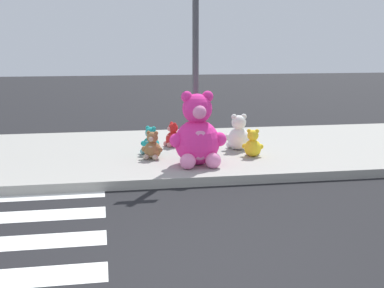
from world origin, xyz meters
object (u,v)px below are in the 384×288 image
(plush_brown, at_px, (152,148))
(plush_teal, at_px, (150,143))
(sign_pole, at_px, (196,61))
(plush_pink_large, at_px, (198,136))
(plush_lavender, at_px, (197,135))
(plush_yellow, at_px, (253,145))
(plush_white, at_px, (238,135))
(plush_red, at_px, (173,137))

(plush_brown, xyz_separation_m, plush_teal, (0.01, 0.43, 0.01))
(sign_pole, bearing_deg, plush_pink_large, -97.06)
(plush_lavender, distance_m, plush_yellow, 1.27)
(plush_brown, height_order, plush_teal, plush_teal)
(plush_lavender, relative_size, plush_white, 0.90)
(plush_teal, bearing_deg, plush_pink_large, -55.99)
(plush_pink_large, bearing_deg, plush_yellow, 23.44)
(plush_teal, bearing_deg, plush_lavender, 23.76)
(plush_teal, distance_m, plush_white, 1.69)
(plush_red, height_order, plush_teal, plush_teal)
(plush_red, xyz_separation_m, plush_teal, (-0.49, -0.60, 0.01))
(sign_pole, xyz_separation_m, plush_brown, (-0.77, -0.00, -1.50))
(plush_red, bearing_deg, plush_lavender, -21.21)
(plush_pink_large, distance_m, plush_white, 1.50)
(plush_pink_large, height_order, plush_white, plush_pink_large)
(plush_white, bearing_deg, plush_brown, -162.82)
(plush_yellow, bearing_deg, plush_lavender, 130.81)
(plush_pink_large, relative_size, plush_yellow, 2.46)
(plush_brown, bearing_deg, plush_lavender, 41.57)
(plush_lavender, relative_size, plush_yellow, 1.23)
(plush_pink_large, bearing_deg, plush_brown, 140.05)
(plush_white, bearing_deg, sign_pole, -150.63)
(sign_pole, xyz_separation_m, plush_lavender, (0.19, 0.85, -1.45))
(plush_pink_large, height_order, plush_yellow, plush_pink_large)
(plush_red, distance_m, plush_lavender, 0.50)
(plush_lavender, relative_size, plush_teal, 1.21)
(plush_red, relative_size, plush_teal, 0.94)
(plush_brown, relative_size, plush_white, 0.72)
(plush_brown, xyz_separation_m, plush_white, (1.69, 0.52, 0.08))
(plush_red, xyz_separation_m, plush_white, (1.19, -0.51, 0.08))
(plush_brown, bearing_deg, plush_red, 64.04)
(plush_lavender, height_order, plush_yellow, plush_lavender)
(plush_pink_large, height_order, plush_teal, plush_pink_large)
(plush_brown, bearing_deg, sign_pole, 0.25)
(plush_pink_large, height_order, plush_red, plush_pink_large)
(plush_yellow, bearing_deg, plush_pink_large, -156.56)
(plush_red, distance_m, plush_yellow, 1.72)
(plush_pink_large, bearing_deg, plush_lavender, 79.52)
(plush_teal, relative_size, plush_white, 0.74)
(sign_pole, distance_m, plush_red, 1.84)
(plush_red, bearing_deg, sign_pole, -75.45)
(plush_white, bearing_deg, plush_teal, -176.95)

